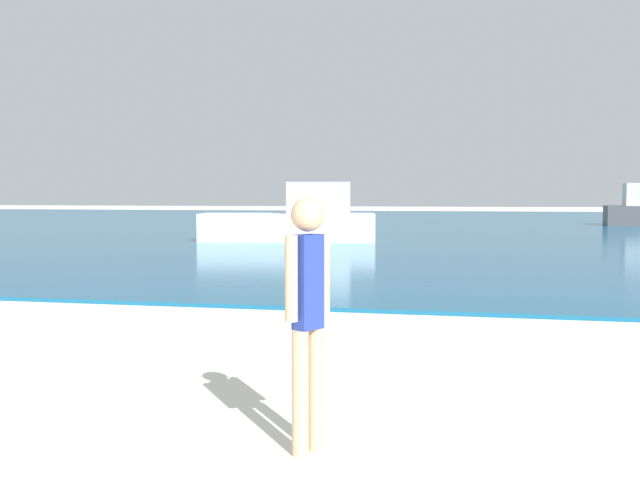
# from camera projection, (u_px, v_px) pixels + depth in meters

# --- Properties ---
(water) EXTENTS (160.00, 60.00, 0.06)m
(water) POSITION_uv_depth(u_px,v_px,m) (445.00, 224.00, 38.99)
(water) COLOR #14567F
(water) RESTS_ON ground
(person_standing) EXTENTS (0.22, 0.32, 1.56)m
(person_standing) POSITION_uv_depth(u_px,v_px,m) (308.00, 309.00, 4.39)
(person_standing) COLOR #DDAD84
(person_standing) RESTS_ON ground
(boat_near) EXTENTS (5.93, 2.75, 1.94)m
(boat_near) POSITION_uv_depth(u_px,v_px,m) (295.00, 221.00, 23.93)
(boat_near) COLOR white
(boat_near) RESTS_ON water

